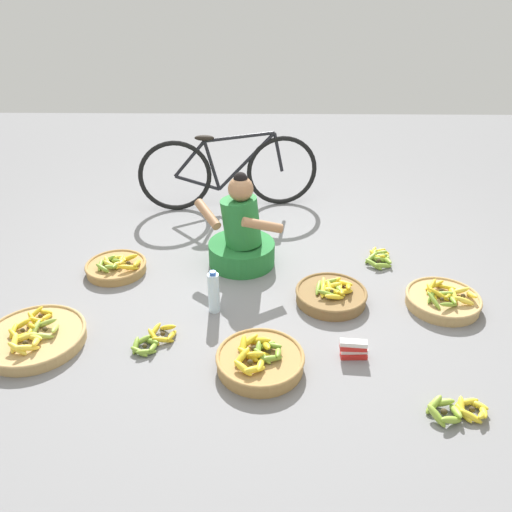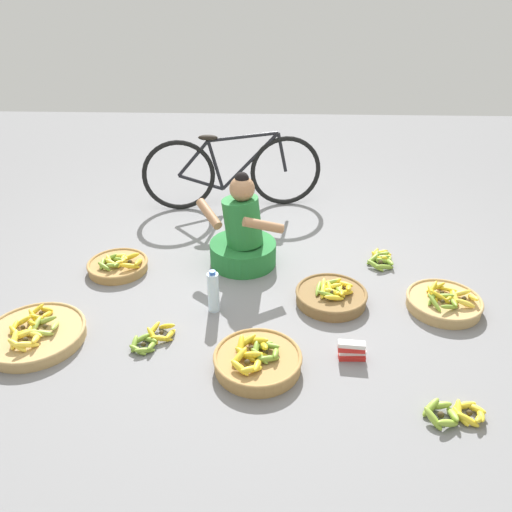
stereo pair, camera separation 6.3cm
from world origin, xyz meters
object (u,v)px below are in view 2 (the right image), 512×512
object	(u,v)px
banana_basket_front_center	(35,334)
loose_bananas_front_right	(381,259)
banana_basket_back_right	(331,295)
water_bottle	(213,292)
banana_basket_near_vendor	(118,265)
loose_bananas_back_left	(455,413)
vendor_woman_front	(243,236)
banana_basket_near_bicycle	(257,360)
bicycle_leaning	(232,172)
loose_bananas_front_left	(152,339)
packet_carton_stack	(352,350)
banana_basket_mid_left	(444,302)

from	to	relation	value
banana_basket_front_center	loose_bananas_front_right	distance (m)	2.58
banana_basket_back_right	water_bottle	xyz separation A→B (m)	(-0.81, -0.12, 0.09)
banana_basket_near_vendor	water_bottle	world-z (taller)	water_bottle
loose_bananas_back_left	banana_basket_front_center	bearing A→B (deg)	167.54
vendor_woman_front	water_bottle	distance (m)	0.67
water_bottle	banana_basket_near_vendor	bearing A→B (deg)	148.38
banana_basket_near_bicycle	loose_bananas_front_right	size ratio (longest dim) A/B	1.62
banana_basket_near_bicycle	banana_basket_near_vendor	bearing A→B (deg)	136.56
banana_basket_front_center	banana_basket_near_bicycle	size ratio (longest dim) A/B	1.20
bicycle_leaning	loose_bananas_front_left	distance (m)	2.15
vendor_woman_front	banana_basket_front_center	bearing A→B (deg)	-141.13
bicycle_leaning	banana_basket_back_right	distance (m)	1.83
loose_bananas_back_left	water_bottle	size ratio (longest dim) A/B	1.14
packet_carton_stack	loose_bananas_front_right	bearing A→B (deg)	71.75
banana_basket_back_right	water_bottle	bearing A→B (deg)	-171.26
banana_basket_mid_left	water_bottle	size ratio (longest dim) A/B	1.63
banana_basket_near_vendor	loose_bananas_front_right	world-z (taller)	banana_basket_near_vendor
banana_basket_front_center	water_bottle	bearing A→B (deg)	18.58
loose_bananas_front_right	water_bottle	world-z (taller)	water_bottle
vendor_woman_front	banana_basket_near_vendor	bearing A→B (deg)	-171.12
banana_basket_front_center	banana_basket_near_vendor	xyz separation A→B (m)	(0.29, 0.86, 0.00)
banana_basket_back_right	loose_bananas_back_left	xyz separation A→B (m)	(0.55, -1.03, -0.03)
banana_basket_front_center	banana_basket_back_right	distance (m)	1.96
banana_basket_near_bicycle	banana_basket_mid_left	size ratio (longest dim) A/B	1.02
packet_carton_stack	banana_basket_front_center	bearing A→B (deg)	177.21
vendor_woman_front	bicycle_leaning	xyz separation A→B (m)	(-0.16, 1.09, 0.12)
banana_basket_front_center	packet_carton_stack	distance (m)	1.97
bicycle_leaning	banana_basket_front_center	xyz separation A→B (m)	(-1.09, -2.10, -0.31)
loose_bananas_front_left	packet_carton_stack	size ratio (longest dim) A/B	1.82
bicycle_leaning	loose_bananas_front_right	size ratio (longest dim) A/B	5.23
banana_basket_near_bicycle	banana_basket_mid_left	world-z (taller)	banana_basket_near_bicycle
banana_basket_front_center	loose_bananas_front_right	bearing A→B (deg)	24.34
loose_bananas_front_right	banana_basket_front_center	bearing A→B (deg)	-155.66
banana_basket_front_center	loose_bananas_back_left	bearing A→B (deg)	-12.46
vendor_woman_front	banana_basket_back_right	distance (m)	0.85
loose_bananas_front_right	loose_bananas_front_left	xyz separation A→B (m)	(-1.61, -1.06, -0.00)
banana_basket_mid_left	bicycle_leaning	bearing A→B (deg)	133.76
vendor_woman_front	banana_basket_back_right	world-z (taller)	vendor_woman_front
banana_basket_back_right	loose_bananas_front_right	bearing A→B (deg)	51.85
banana_basket_mid_left	loose_bananas_back_left	bearing A→B (deg)	-102.46
vendor_woman_front	banana_basket_near_bicycle	world-z (taller)	vendor_woman_front
vendor_woman_front	bicycle_leaning	bearing A→B (deg)	98.41
banana_basket_back_right	loose_bananas_back_left	bearing A→B (deg)	-61.97
banana_basket_near_vendor	water_bottle	size ratio (longest dim) A/B	1.48
loose_bananas_front_right	water_bottle	xyz separation A→B (m)	(-1.26, -0.70, 0.12)
banana_basket_near_vendor	loose_bananas_front_right	bearing A→B (deg)	5.69
banana_basket_back_right	banana_basket_mid_left	bearing A→B (deg)	-3.25
banana_basket_front_center	loose_bananas_front_left	xyz separation A→B (m)	(0.74, 0.01, -0.02)
vendor_woman_front	water_bottle	world-z (taller)	vendor_woman_front
banana_basket_near_bicycle	loose_bananas_front_left	distance (m)	0.70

